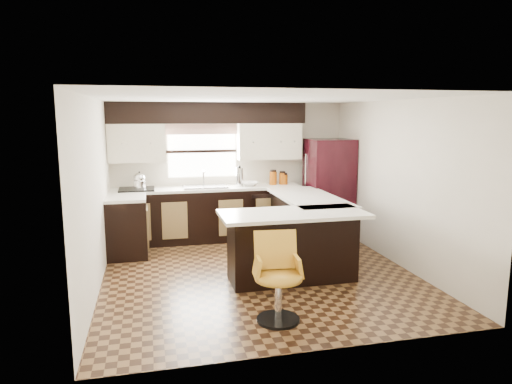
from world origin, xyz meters
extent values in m
plane|color=#49301A|center=(0.00, 0.00, 0.00)|extent=(4.40, 4.40, 0.00)
plane|color=silver|center=(0.00, 0.00, 2.40)|extent=(4.40, 4.40, 0.00)
plane|color=beige|center=(0.00, 2.20, 1.20)|extent=(4.40, 0.00, 4.40)
plane|color=beige|center=(0.00, -2.20, 1.20)|extent=(4.40, 0.00, 4.40)
plane|color=beige|center=(-2.10, 0.00, 1.20)|extent=(0.00, 4.40, 4.40)
plane|color=beige|center=(2.10, 0.00, 1.20)|extent=(0.00, 4.40, 4.40)
cube|color=black|center=(-0.45, 1.90, 0.45)|extent=(3.30, 0.60, 0.90)
cube|color=black|center=(-1.80, 1.25, 0.45)|extent=(0.60, 0.70, 0.90)
cube|color=silver|center=(-0.45, 1.90, 0.92)|extent=(3.30, 0.60, 0.04)
cube|color=silver|center=(-1.80, 1.25, 0.92)|extent=(0.60, 0.70, 0.04)
cube|color=black|center=(-0.40, 2.03, 2.22)|extent=(3.40, 0.35, 0.36)
cube|color=beige|center=(-1.62, 2.03, 1.72)|extent=(0.94, 0.35, 0.64)
cube|color=beige|center=(0.68, 2.03, 1.72)|extent=(1.14, 0.35, 0.64)
cube|color=white|center=(-0.50, 2.18, 1.55)|extent=(1.20, 0.02, 0.90)
cube|color=#D19B93|center=(-0.50, 2.14, 1.94)|extent=(1.30, 0.06, 0.18)
cube|color=#B2B2B7|center=(-0.50, 1.88, 0.96)|extent=(0.75, 0.45, 0.03)
cube|color=black|center=(0.55, 1.61, 0.43)|extent=(0.58, 0.03, 0.78)
cube|color=black|center=(-1.65, 1.88, 0.96)|extent=(0.58, 0.50, 0.02)
cube|color=black|center=(0.90, 0.62, 0.45)|extent=(0.60, 1.95, 0.90)
cube|color=black|center=(0.38, -0.35, 0.45)|extent=(1.65, 0.60, 0.90)
cube|color=silver|center=(0.95, 0.62, 0.92)|extent=(0.84, 1.95, 0.04)
cube|color=silver|center=(0.35, -0.44, 0.92)|extent=(1.89, 0.84, 0.04)
cube|color=black|center=(1.70, 1.66, 0.88)|extent=(0.76, 0.73, 1.77)
cylinder|color=silver|center=(0.11, 1.90, 1.11)|extent=(0.13, 0.13, 0.32)
imported|color=white|center=(0.30, 1.90, 0.98)|extent=(0.31, 0.31, 0.07)
cylinder|color=#8C3F08|center=(0.74, 1.92, 1.06)|extent=(0.13, 0.13, 0.24)
cylinder|color=#8C3F08|center=(0.91, 1.92, 1.05)|extent=(0.12, 0.12, 0.21)
cylinder|color=#8C3F08|center=(0.94, 1.92, 1.03)|extent=(0.13, 0.13, 0.18)
camera|label=1|loc=(-1.43, -5.92, 2.17)|focal=32.00mm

